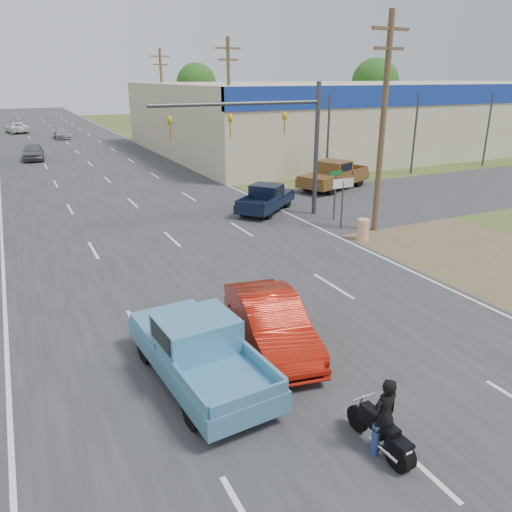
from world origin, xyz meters
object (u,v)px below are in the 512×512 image
motorcycle (384,436)px  distant_car_silver (62,133)px  blue_pickup (197,348)px  distant_car_white (17,128)px  navy_pickup (267,198)px  brown_pickup (333,175)px  distant_car_grey (33,152)px  red_convertible (271,324)px  rider (384,419)px

motorcycle → distant_car_silver: (0.42, 60.55, 0.20)m
blue_pickup → distant_car_white: blue_pickup is taller
navy_pickup → blue_pickup: bearing=-72.9°
brown_pickup → distant_car_grey: (-17.36, 22.48, -0.22)m
navy_pickup → distant_car_grey: navy_pickup is taller
red_convertible → distant_car_white: bearing=103.7°
motorcycle → brown_pickup: size_ratio=0.31×
motorcycle → distant_car_white: 70.09m
red_convertible → brown_pickup: brown_pickup is taller
red_convertible → distant_car_grey: bearing=105.4°
rider → blue_pickup: (-2.44, 4.16, 0.06)m
motorcycle → distant_car_grey: bearing=92.4°
brown_pickup → rider: bearing=125.1°
rider → blue_pickup: 4.83m
distant_car_grey → distant_car_silver: 17.10m
rider → navy_pickup: (6.81, 18.21, -0.04)m
red_convertible → navy_pickup: size_ratio=1.00×
blue_pickup → distant_car_white: size_ratio=1.08×
rider → distant_car_silver: size_ratio=0.38×
brown_pickup → distant_car_silver: 41.19m
red_convertible → motorcycle: 4.72m
red_convertible → blue_pickup: size_ratio=0.88×
brown_pickup → distant_car_white: brown_pickup is taller
red_convertible → distant_car_white: red_convertible is taller
rider → distant_car_white: rider is taller
distant_car_white → distant_car_silver: bearing=106.9°
rider → distant_car_white: 70.06m
red_convertible → rider: rider is taller
distant_car_grey → distant_car_silver: bearing=80.4°
distant_car_silver → motorcycle: bearing=-89.8°
blue_pickup → navy_pickup: 16.82m
brown_pickup → distant_car_grey: size_ratio=1.41×
navy_pickup → red_convertible: bearing=-66.6°
blue_pickup → brown_pickup: 23.55m
distant_car_grey → distant_car_silver: distant_car_grey is taller
red_convertible → motorcycle: bearing=-78.9°
brown_pickup → distant_car_silver: size_ratio=1.44×
distant_car_silver → distant_car_white: bearing=117.4°
motorcycle → rider: (-0.00, 0.03, 0.39)m
blue_pickup → navy_pickup: (9.25, 14.05, -0.10)m
rider → distant_car_white: size_ratio=0.33×
blue_pickup → red_convertible: bearing=8.0°
rider → distant_car_grey: (-3.83, 43.95, -0.07)m
motorcycle → navy_pickup: 19.48m
rider → red_convertible: bearing=-91.5°
rider → distant_car_silver: (0.42, 60.52, -0.19)m
red_convertible → distant_car_grey: size_ratio=1.07×
distant_car_grey → rider: bearing=-80.3°
navy_pickup → motorcycle: bearing=-60.0°
blue_pickup → distant_car_grey: bearing=87.7°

